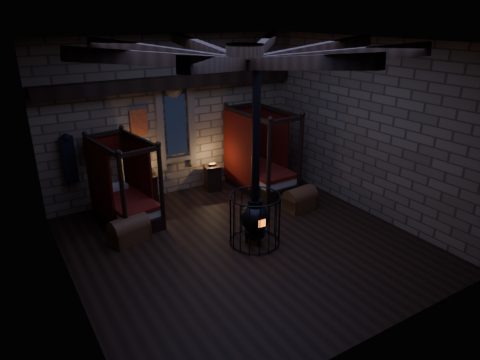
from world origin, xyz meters
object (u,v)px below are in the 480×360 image
bed_right (259,170)px  trunk_right (300,199)px  bed_left (125,201)px  trunk_left (129,230)px  stove (255,216)px

bed_right → trunk_right: (0.11, -1.70, -0.29)m
trunk_right → bed_right: bearing=87.3°
bed_left → trunk_left: (-0.26, -1.04, -0.23)m
bed_right → stove: (-1.83, -2.54, 0.10)m
bed_right → trunk_left: bearing=-167.5°
bed_left → bed_right: 3.87m
trunk_left → stove: stove is taller
trunk_right → stove: bearing=-162.5°
trunk_left → trunk_right: bearing=-21.3°
trunk_left → trunk_right: (4.23, -0.67, -0.00)m
stove → bed_left: bearing=132.3°
bed_right → stove: bearing=-127.3°
trunk_left → bed_left: bearing=63.6°
bed_right → trunk_left: size_ratio=2.50×
trunk_left → trunk_right: 4.28m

